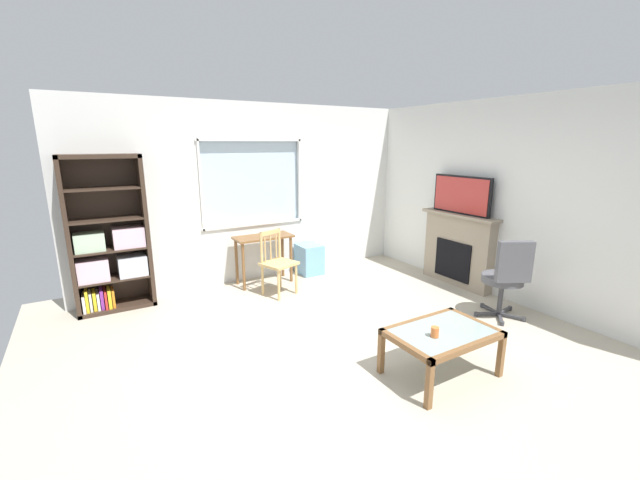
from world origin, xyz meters
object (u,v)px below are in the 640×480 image
(bookshelf, at_px, (109,245))
(desk_under_window, at_px, (264,245))
(plastic_drawer_unit, at_px, (309,259))
(wooden_chair, at_px, (277,262))
(sippy_cup, at_px, (435,332))
(coffee_table, at_px, (442,337))
(fireplace, at_px, (458,249))
(tv, at_px, (461,195))
(office_chair, at_px, (507,275))

(bookshelf, relative_size, desk_under_window, 2.27)
(desk_under_window, distance_m, plastic_drawer_unit, 0.88)
(desk_under_window, xyz_separation_m, wooden_chair, (-0.02, -0.52, -0.12))
(wooden_chair, relative_size, sippy_cup, 10.00)
(desk_under_window, height_order, coffee_table, desk_under_window)
(fireplace, relative_size, tv, 1.28)
(plastic_drawer_unit, bearing_deg, coffee_table, -97.21)
(fireplace, bearing_deg, office_chair, -113.38)
(fireplace, height_order, tv, tv)
(wooden_chair, bearing_deg, fireplace, -21.90)
(bookshelf, distance_m, sippy_cup, 4.00)
(wooden_chair, relative_size, coffee_table, 0.95)
(wooden_chair, distance_m, fireplace, 2.67)
(bookshelf, distance_m, plastic_drawer_unit, 2.88)
(tv, bearing_deg, sippy_cup, -142.98)
(coffee_table, bearing_deg, bookshelf, 126.93)
(bookshelf, bearing_deg, sippy_cup, -55.17)
(bookshelf, relative_size, sippy_cup, 21.60)
(tv, xyz_separation_m, sippy_cup, (-2.18, -1.64, -0.87))
(wooden_chair, bearing_deg, sippy_cup, -83.95)
(fireplace, height_order, office_chair, fireplace)
(fireplace, bearing_deg, coffee_table, -142.06)
(desk_under_window, xyz_separation_m, coffee_table, (0.41, -3.11, -0.22))
(plastic_drawer_unit, height_order, tv, tv)
(wooden_chair, height_order, plastic_drawer_unit, wooden_chair)
(fireplace, xyz_separation_m, office_chair, (-0.50, -1.15, 0.01))
(office_chair, bearing_deg, coffee_table, -163.81)
(fireplace, distance_m, tv, 0.81)
(desk_under_window, height_order, fireplace, fireplace)
(bookshelf, xyz_separation_m, office_chair, (3.97, -2.77, -0.28))
(desk_under_window, xyz_separation_m, plastic_drawer_unit, (0.81, 0.05, -0.35))
(bookshelf, relative_size, tv, 2.00)
(office_chair, distance_m, coffee_table, 1.63)
(plastic_drawer_unit, xyz_separation_m, sippy_cup, (-0.55, -3.20, 0.24))
(tv, xyz_separation_m, coffee_table, (-2.03, -1.60, -0.97))
(plastic_drawer_unit, relative_size, office_chair, 0.48)
(bookshelf, distance_m, tv, 4.77)
(tv, height_order, coffee_table, tv)
(fireplace, xyz_separation_m, sippy_cup, (-2.20, -1.64, -0.06))
(coffee_table, height_order, sippy_cup, sippy_cup)
(bookshelf, bearing_deg, tv, -20.05)
(fireplace, distance_m, sippy_cup, 2.74)
(tv, bearing_deg, bookshelf, 159.95)
(bookshelf, xyz_separation_m, desk_under_window, (2.01, -0.11, -0.24))
(desk_under_window, bearing_deg, plastic_drawer_unit, 3.54)
(coffee_table, bearing_deg, sippy_cup, -162.80)
(fireplace, bearing_deg, wooden_chair, 158.10)
(tv, bearing_deg, desk_under_window, 148.22)
(wooden_chair, distance_m, coffee_table, 2.63)
(desk_under_window, bearing_deg, coffee_table, -82.50)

